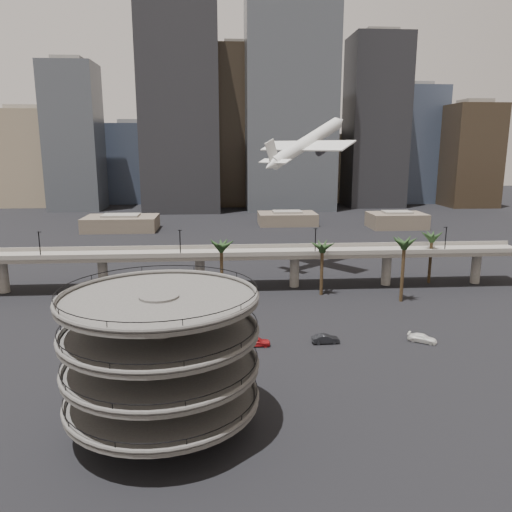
{
  "coord_description": "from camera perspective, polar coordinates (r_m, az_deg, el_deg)",
  "views": [
    {
      "loc": [
        -6.11,
        -57.21,
        32.26
      ],
      "look_at": [
        0.03,
        28.0,
        13.46
      ],
      "focal_mm": 35.0,
      "sensor_mm": 36.0,
      "label": 1
    }
  ],
  "objects": [
    {
      "name": "low_buildings",
      "position": [
        202.08,
        -0.39,
        4.04
      ],
      "size": [
        135.0,
        27.5,
        6.8
      ],
      "color": "brown",
      "rests_on": "ground"
    },
    {
      "name": "car_b",
      "position": [
        85.37,
        7.96,
        -9.37
      ],
      "size": [
        4.66,
        1.8,
        1.52
      ],
      "primitive_type": "imported",
      "rotation": [
        0.0,
        0.0,
        1.61
      ],
      "color": "black",
      "rests_on": "ground"
    },
    {
      "name": "parking_ramp",
      "position": [
        58.15,
        -10.78,
        -10.5
      ],
      "size": [
        22.2,
        22.2,
        17.35
      ],
      "color": "#464441",
      "rests_on": "ground"
    },
    {
      "name": "ground",
      "position": [
        65.96,
        1.8,
        -16.88
      ],
      "size": [
        700.0,
        700.0,
        0.0
      ],
      "primitive_type": "plane",
      "color": "black",
      "rests_on": "ground"
    },
    {
      "name": "skyline",
      "position": [
        275.28,
        0.31,
        14.42
      ],
      "size": [
        269.0,
        86.0,
        114.7
      ],
      "color": "#86765C",
      "rests_on": "ground"
    },
    {
      "name": "overpass",
      "position": [
        115.1,
        -0.98,
        -0.1
      ],
      "size": [
        130.0,
        9.3,
        14.7
      ],
      "color": "slate",
      "rests_on": "ground"
    },
    {
      "name": "car_c",
      "position": [
        89.58,
        18.47,
        -8.9
      ],
      "size": [
        5.03,
        4.13,
        1.37
      ],
      "primitive_type": "imported",
      "rotation": [
        0.0,
        0.0,
        1.01
      ],
      "color": "silver",
      "rests_on": "ground"
    },
    {
      "name": "palm_trees",
      "position": [
        110.26,
        10.45,
        1.24
      ],
      "size": [
        54.4,
        18.4,
        14.0
      ],
      "color": "#42331C",
      "rests_on": "ground"
    },
    {
      "name": "airborne_jet",
      "position": [
        132.33,
        5.81,
        12.72
      ],
      "size": [
        25.93,
        25.27,
        15.4
      ],
      "rotation": [
        0.0,
        -0.4,
        0.68
      ],
      "color": "silver",
      "rests_on": "ground"
    },
    {
      "name": "car_a",
      "position": [
        83.46,
        0.01,
        -9.74
      ],
      "size": [
        4.7,
        1.95,
        1.59
      ],
      "primitive_type": "imported",
      "rotation": [
        0.0,
        0.0,
        1.56
      ],
      "color": "#AA181B",
      "rests_on": "ground"
    }
  ]
}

